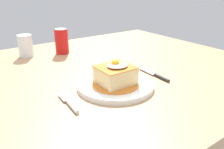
{
  "coord_description": "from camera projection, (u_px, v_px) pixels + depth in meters",
  "views": [
    {
      "loc": [
        -0.51,
        -0.76,
        1.09
      ],
      "look_at": [
        -0.08,
        -0.16,
        0.79
      ],
      "focal_mm": 36.98,
      "sensor_mm": 36.0,
      "label": 1
    }
  ],
  "objects": [
    {
      "name": "main_plate",
      "position": [
        115.0,
        85.0,
        0.8
      ],
      "size": [
        0.27,
        0.27,
        0.02
      ],
      "color": "white",
      "rests_on": "dining_table"
    },
    {
      "name": "knife",
      "position": [
        157.0,
        76.0,
        0.88
      ],
      "size": [
        0.03,
        0.17,
        0.01
      ],
      "color": "#262628",
      "rests_on": "dining_table"
    },
    {
      "name": "fork",
      "position": [
        70.0,
        104.0,
        0.68
      ],
      "size": [
        0.03,
        0.14,
        0.01
      ],
      "color": "silver",
      "rests_on": "dining_table"
    },
    {
      "name": "sandwich_meal",
      "position": [
        116.0,
        75.0,
        0.78
      ],
      "size": [
        0.16,
        0.16,
        0.09
      ],
      "color": "#C66B23",
      "rests_on": "main_plate"
    },
    {
      "name": "soda_can",
      "position": [
        62.0,
        41.0,
        1.15
      ],
      "size": [
        0.07,
        0.07,
        0.12
      ],
      "color": "red",
      "rests_on": "dining_table"
    },
    {
      "name": "dining_table",
      "position": [
        106.0,
        87.0,
        1.01
      ],
      "size": [
        1.32,
        1.1,
        0.75
      ],
      "color": "#A87F56",
      "rests_on": "ground_plane"
    },
    {
      "name": "drinking_glass",
      "position": [
        26.0,
        47.0,
        1.11
      ],
      "size": [
        0.07,
        0.07,
        0.1
      ],
      "color": "#3F2314",
      "rests_on": "dining_table"
    }
  ]
}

